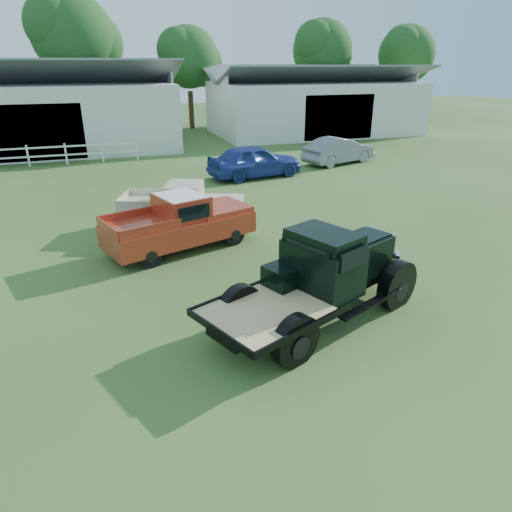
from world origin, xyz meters
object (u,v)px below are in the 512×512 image
object	(u,v)px
misc_car_blue	(255,161)
red_pickup	(180,222)
misc_car_grey	(339,150)
white_pickup	(182,207)
vintage_flatbed	(319,278)

from	to	relation	value
misc_car_blue	red_pickup	bearing A→B (deg)	139.21
red_pickup	misc_car_grey	distance (m)	15.07
red_pickup	white_pickup	bearing A→B (deg)	58.65
red_pickup	misc_car_blue	size ratio (longest dim) A/B	1.00
vintage_flatbed	red_pickup	size ratio (longest dim) A/B	1.11
misc_car_grey	misc_car_blue	bearing A→B (deg)	88.70
red_pickup	misc_car_grey	bearing A→B (deg)	24.21
red_pickup	misc_car_blue	world-z (taller)	red_pickup
vintage_flatbed	misc_car_blue	bearing A→B (deg)	54.33
white_pickup	vintage_flatbed	bearing A→B (deg)	-55.30
vintage_flatbed	red_pickup	distance (m)	5.77
vintage_flatbed	misc_car_blue	xyz separation A→B (m)	(3.19, 13.89, -0.24)
white_pickup	misc_car_blue	bearing A→B (deg)	74.50
white_pickup	misc_car_grey	bearing A→B (deg)	59.00
red_pickup	white_pickup	distance (m)	1.83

